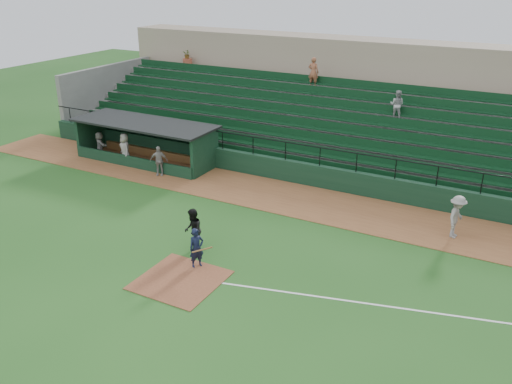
% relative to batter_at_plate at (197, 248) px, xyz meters
% --- Properties ---
extents(ground, '(90.00, 90.00, 0.00)m').
position_rel_batter_at_plate_xyz_m(ground, '(-0.00, -0.15, -0.82)').
color(ground, '#20511A').
rests_on(ground, ground).
extents(warning_track, '(40.00, 4.00, 0.03)m').
position_rel_batter_at_plate_xyz_m(warning_track, '(-0.00, 7.85, -0.80)').
color(warning_track, brown).
rests_on(warning_track, ground).
extents(home_plate_dirt, '(3.00, 3.00, 0.03)m').
position_rel_batter_at_plate_xyz_m(home_plate_dirt, '(-0.00, -1.15, -0.80)').
color(home_plate_dirt, brown).
rests_on(home_plate_dirt, ground).
extents(foul_line, '(17.49, 4.44, 0.01)m').
position_rel_batter_at_plate_xyz_m(foul_line, '(8.00, 1.05, -0.81)').
color(foul_line, white).
rests_on(foul_line, ground).
extents(stadium_structure, '(38.00, 13.08, 6.40)m').
position_rel_batter_at_plate_xyz_m(stadium_structure, '(-0.00, 16.31, 1.48)').
color(stadium_structure, '#10301D').
rests_on(stadium_structure, ground).
extents(dugout, '(8.90, 3.20, 2.42)m').
position_rel_batter_at_plate_xyz_m(dugout, '(-9.75, 9.41, 0.51)').
color(dugout, '#10301D').
rests_on(dugout, ground).
extents(batter_at_plate, '(1.12, 0.73, 1.64)m').
position_rel_batter_at_plate_xyz_m(batter_at_plate, '(0.00, 0.00, 0.00)').
color(batter_at_plate, black).
rests_on(batter_at_plate, ground).
extents(umpire, '(1.06, 1.13, 1.84)m').
position_rel_batter_at_plate_xyz_m(umpire, '(-0.90, 1.06, 0.10)').
color(umpire, black).
rests_on(umpire, ground).
extents(runner, '(0.86, 1.32, 1.92)m').
position_rel_batter_at_plate_xyz_m(runner, '(8.43, 7.38, 0.17)').
color(runner, gray).
rests_on(runner, warning_track).
extents(dugout_player_a, '(1.07, 0.85, 1.69)m').
position_rel_batter_at_plate_xyz_m(dugout_player_a, '(-7.54, 7.35, 0.06)').
color(dugout_player_a, gray).
rests_on(dugout_player_a, warning_track).
extents(dugout_player_b, '(1.10, 0.98, 1.89)m').
position_rel_batter_at_plate_xyz_m(dugout_player_b, '(-10.42, 7.88, 0.15)').
color(dugout_player_b, '#9E9994').
rests_on(dugout_player_b, warning_track).
extents(dugout_player_c, '(1.49, 1.11, 1.57)m').
position_rel_batter_at_plate_xyz_m(dugout_player_c, '(-12.74, 8.23, -0.01)').
color(dugout_player_c, gray).
rests_on(dugout_player_c, warning_track).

